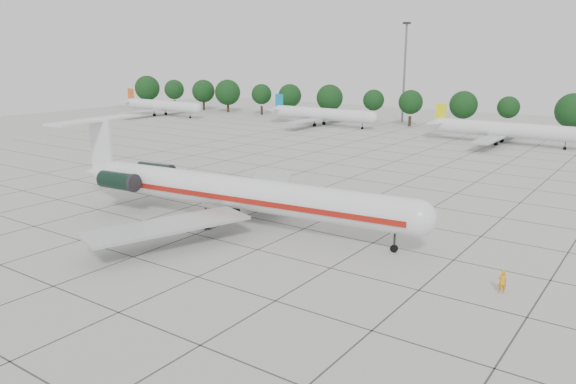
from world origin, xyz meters
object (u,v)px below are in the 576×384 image
at_px(bg_airliner_b, 322,114).
at_px(bg_airliner_c, 504,130).
at_px(ground_crew, 502,282).
at_px(bg_airliner_a, 162,106).
at_px(floodlight_mast, 405,67).
at_px(main_airliner, 225,190).

relative_size(bg_airliner_b, bg_airliner_c, 1.00).
xyz_separation_m(ground_crew, bg_airliner_a, (-114.62, 70.31, 1.99)).
bearing_deg(floodlight_mast, bg_airliner_a, -157.31).
height_order(bg_airliner_a, bg_airliner_b, same).
distance_m(bg_airliner_b, bg_airliner_c, 45.29).
relative_size(bg_airliner_a, floodlight_mast, 1.11).
distance_m(bg_airliner_b, floodlight_mast, 25.78).
bearing_deg(bg_airliner_b, ground_crew, -50.29).
distance_m(bg_airliner_a, bg_airliner_b, 50.61).
bearing_deg(floodlight_mast, main_airliner, -77.03).
bearing_deg(bg_airliner_a, bg_airliner_c, 2.19).
distance_m(main_airliner, floodlight_mast, 98.31).
bearing_deg(bg_airliner_a, floodlight_mast, 22.69).
xyz_separation_m(main_airliner, floodlight_mast, (-21.93, 95.24, 10.64)).
height_order(bg_airliner_b, bg_airliner_c, same).
distance_m(ground_crew, bg_airliner_c, 76.49).
bearing_deg(bg_airliner_b, floodlight_mast, 55.25).
bearing_deg(main_airliner, floodlight_mast, 96.74).
bearing_deg(bg_airliner_a, ground_crew, -31.53).
height_order(main_airliner, bg_airliner_b, main_airliner).
height_order(bg_airliner_a, floodlight_mast, floodlight_mast).
xyz_separation_m(bg_airliner_a, floodlight_mast, (63.24, 26.45, 11.37)).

